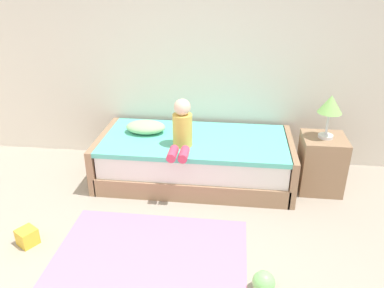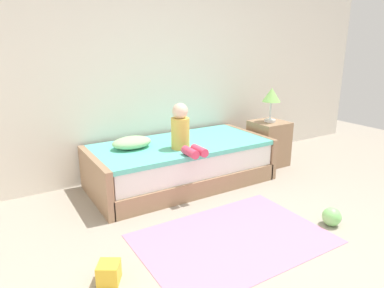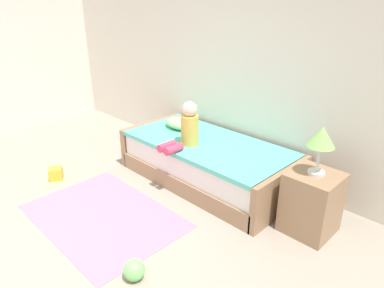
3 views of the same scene
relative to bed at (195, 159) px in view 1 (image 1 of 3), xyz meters
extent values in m
cube|color=silver|center=(0.00, 0.60, 1.20)|extent=(7.20, 0.10, 2.90)
cube|color=#997556|center=(0.00, 0.00, -0.15)|extent=(2.00, 1.00, 0.20)
cube|color=white|center=(0.00, 0.00, 0.08)|extent=(1.94, 0.94, 0.25)
cube|color=#59C6B2|center=(0.00, 0.00, 0.23)|extent=(1.98, 0.98, 0.05)
cube|color=#997556|center=(-1.02, 0.00, 0.00)|extent=(0.07, 1.00, 0.50)
cube|color=#997556|center=(1.02, 0.00, 0.00)|extent=(0.07, 1.00, 0.50)
cube|color=#997556|center=(1.35, -0.04, 0.05)|extent=(0.44, 0.44, 0.60)
cylinder|color=silver|center=(1.35, -0.04, 0.37)|extent=(0.15, 0.15, 0.03)
cylinder|color=silver|center=(1.35, -0.04, 0.50)|extent=(0.02, 0.02, 0.24)
cone|color=#8CCC66|center=(1.35, -0.04, 0.71)|extent=(0.24, 0.24, 0.18)
cylinder|color=gold|center=(-0.11, -0.18, 0.42)|extent=(0.20, 0.20, 0.34)
sphere|color=beige|center=(-0.11, -0.18, 0.67)|extent=(0.17, 0.17, 0.17)
cylinder|color=#D83F60|center=(-0.16, -0.48, 0.30)|extent=(0.09, 0.22, 0.09)
cylinder|color=#D83F60|center=(-0.05, -0.48, 0.30)|extent=(0.09, 0.22, 0.09)
ellipsoid|color=#99CC8C|center=(-0.56, 0.10, 0.32)|extent=(0.44, 0.30, 0.13)
sphere|color=#7FD872|center=(0.69, -1.58, -0.16)|extent=(0.17, 0.17, 0.17)
cube|color=pink|center=(-0.23, -1.30, -0.24)|extent=(1.60, 1.10, 0.01)
cube|color=yellow|center=(-1.31, -1.28, -0.17)|extent=(0.20, 0.20, 0.15)
camera|label=1|loc=(0.42, -3.74, 1.96)|focal=35.81mm
camera|label=2|loc=(-1.88, -3.34, 1.38)|focal=32.26mm
camera|label=3|loc=(2.49, -2.75, 1.80)|focal=32.29mm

